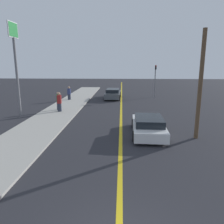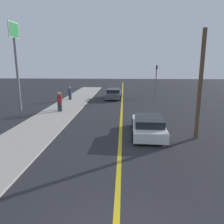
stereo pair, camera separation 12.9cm
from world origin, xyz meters
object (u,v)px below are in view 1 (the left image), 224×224
(car_ahead_center, at_px, (113,94))
(car_near_right_lane, at_px, (148,126))
(pedestrian_mid_group, at_px, (59,102))
(roadside_sign, at_px, (15,52))
(utility_pole, at_px, (200,86))
(pedestrian_far_standing, at_px, (58,101))
(pedestrian_by_sign, at_px, (69,93))
(traffic_light, at_px, (155,78))

(car_ahead_center, bearing_deg, car_near_right_lane, -76.90)
(car_near_right_lane, height_order, pedestrian_mid_group, pedestrian_mid_group)
(car_near_right_lane, height_order, roadside_sign, roadside_sign)
(car_ahead_center, bearing_deg, utility_pole, -67.37)
(car_near_right_lane, height_order, pedestrian_far_standing, pedestrian_far_standing)
(pedestrian_mid_group, relative_size, pedestrian_far_standing, 1.03)
(car_near_right_lane, distance_m, pedestrian_mid_group, 9.48)
(pedestrian_far_standing, relative_size, pedestrian_by_sign, 1.06)
(traffic_light, relative_size, utility_pole, 0.66)
(traffic_light, bearing_deg, roadside_sign, -137.02)
(car_ahead_center, bearing_deg, pedestrian_far_standing, -120.31)
(car_ahead_center, xyz_separation_m, traffic_light, (5.47, 1.41, 1.93))
(pedestrian_mid_group, distance_m, traffic_light, 14.05)
(car_near_right_lane, bearing_deg, traffic_light, 82.07)
(pedestrian_mid_group, bearing_deg, roadside_sign, -142.16)
(car_ahead_center, relative_size, pedestrian_by_sign, 2.91)
(pedestrian_by_sign, xyz_separation_m, traffic_light, (10.69, 3.13, 1.66))
(car_ahead_center, distance_m, traffic_light, 5.97)
(pedestrian_by_sign, bearing_deg, roadside_sign, -102.93)
(car_ahead_center, xyz_separation_m, pedestrian_far_standing, (-4.83, -7.65, 0.34))
(car_near_right_lane, relative_size, pedestrian_by_sign, 2.86)
(pedestrian_by_sign, height_order, utility_pole, utility_pole)
(pedestrian_far_standing, height_order, roadside_sign, roadside_sign)
(pedestrian_mid_group, bearing_deg, car_ahead_center, 61.43)
(car_ahead_center, height_order, pedestrian_mid_group, pedestrian_mid_group)
(car_near_right_lane, relative_size, traffic_light, 1.09)
(pedestrian_mid_group, height_order, pedestrian_by_sign, pedestrian_mid_group)
(car_near_right_lane, height_order, utility_pole, utility_pole)
(pedestrian_by_sign, height_order, traffic_light, traffic_light)
(pedestrian_by_sign, bearing_deg, pedestrian_mid_group, -84.10)
(car_near_right_lane, xyz_separation_m, car_ahead_center, (-2.81, 14.30, 0.05))
(pedestrian_mid_group, bearing_deg, car_near_right_lane, -39.10)
(traffic_light, bearing_deg, car_near_right_lane, -99.61)
(utility_pole, bearing_deg, roadside_sign, 160.82)
(roadside_sign, distance_m, utility_pole, 13.74)
(traffic_light, bearing_deg, utility_pole, -89.53)
(pedestrian_far_standing, distance_m, utility_pole, 12.88)
(pedestrian_far_standing, height_order, pedestrian_by_sign, pedestrian_far_standing)
(pedestrian_far_standing, xyz_separation_m, roadside_sign, (-2.38, -2.76, 4.28))
(traffic_light, bearing_deg, car_ahead_center, -165.53)
(pedestrian_by_sign, height_order, roadside_sign, roadside_sign)
(traffic_light, bearing_deg, pedestrian_mid_group, -135.78)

